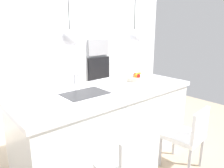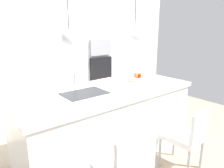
# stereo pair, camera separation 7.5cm
# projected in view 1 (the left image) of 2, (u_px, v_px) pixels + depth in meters

# --- Properties ---
(floor) EXTENTS (6.60, 6.60, 0.00)m
(floor) POSITION_uv_depth(u_px,v_px,m) (107.00, 151.00, 3.06)
(floor) COLOR tan
(floor) RESTS_ON ground
(back_wall) EXTENTS (6.00, 0.10, 2.60)m
(back_wall) POSITION_uv_depth(u_px,v_px,m) (52.00, 53.00, 3.95)
(back_wall) COLOR white
(back_wall) RESTS_ON ground
(kitchen_island) EXTENTS (2.49, 1.04, 0.95)m
(kitchen_island) POSITION_uv_depth(u_px,v_px,m) (107.00, 121.00, 2.94)
(kitchen_island) COLOR white
(kitchen_island) RESTS_ON ground
(sink_basin) EXTENTS (0.56, 0.40, 0.02)m
(sink_basin) POSITION_uv_depth(u_px,v_px,m) (85.00, 94.00, 2.61)
(sink_basin) COLOR #2D2D30
(sink_basin) RESTS_ON kitchen_island
(faucet) EXTENTS (0.02, 0.17, 0.22)m
(faucet) POSITION_uv_depth(u_px,v_px,m) (76.00, 80.00, 2.73)
(faucet) COLOR silver
(faucet) RESTS_ON kitchen_island
(fruit_bowl) EXTENTS (0.27, 0.27, 0.16)m
(fruit_bowl) POSITION_uv_depth(u_px,v_px,m) (136.00, 78.00, 3.25)
(fruit_bowl) COLOR beige
(fruit_bowl) RESTS_ON kitchen_island
(microwave) EXTENTS (0.54, 0.08, 0.34)m
(microwave) POSITION_uv_depth(u_px,v_px,m) (98.00, 47.00, 4.53)
(microwave) COLOR #9E9EA3
(microwave) RESTS_ON back_wall
(oven) EXTENTS (0.56, 0.08, 0.56)m
(oven) POSITION_uv_depth(u_px,v_px,m) (99.00, 70.00, 4.66)
(oven) COLOR black
(oven) RESTS_ON back_wall
(chair_middle) EXTENTS (0.46, 0.48, 0.83)m
(chair_middle) POSITION_uv_depth(u_px,v_px,m) (187.00, 134.00, 2.57)
(chair_middle) COLOR white
(chair_middle) RESTS_ON ground
(pendant_light_left) EXTENTS (0.19, 0.19, 0.79)m
(pendant_light_left) POSITION_uv_depth(u_px,v_px,m) (70.00, 38.00, 2.32)
(pendant_light_left) COLOR silver
(pendant_light_right) EXTENTS (0.19, 0.19, 0.79)m
(pendant_light_right) POSITION_uv_depth(u_px,v_px,m) (134.00, 36.00, 2.97)
(pendant_light_right) COLOR silver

